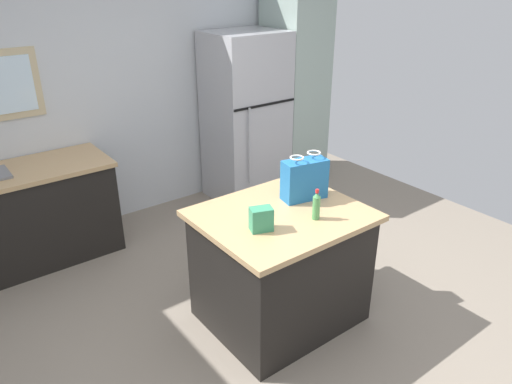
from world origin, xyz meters
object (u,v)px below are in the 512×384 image
object	(u,v)px
shopping_bag	(304,179)
small_box	(261,219)
refrigerator	(246,118)
kitchen_island	(281,266)
bottle	(316,206)
tall_cabinet	(294,91)

from	to	relation	value
shopping_bag	small_box	bearing A→B (deg)	-160.96
refrigerator	shopping_bag	distance (m)	2.04
refrigerator	shopping_bag	size ratio (longest dim) A/B	5.29
refrigerator	shopping_bag	xyz separation A→B (m)	(-0.83, -1.86, 0.12)
kitchen_island	shopping_bag	size ratio (longest dim) A/B	3.24
refrigerator	small_box	distance (m)	2.47
kitchen_island	bottle	world-z (taller)	bottle
kitchen_island	bottle	size ratio (longest dim) A/B	5.17
tall_cabinet	bottle	size ratio (longest dim) A/B	10.29
kitchen_island	refrigerator	bearing A→B (deg)	60.31
shopping_bag	bottle	xyz separation A→B (m)	(-0.16, -0.29, -0.06)
refrigerator	small_box	xyz separation A→B (m)	(-1.38, -2.05, 0.05)
kitchen_island	bottle	xyz separation A→B (m)	(0.13, -0.20, 0.54)
shopping_bag	kitchen_island	bearing A→B (deg)	-162.98
small_box	bottle	size ratio (longest dim) A/B	0.72
bottle	kitchen_island	bearing A→B (deg)	121.93
kitchen_island	shopping_bag	bearing A→B (deg)	17.02
shopping_bag	bottle	bearing A→B (deg)	-118.10
kitchen_island	small_box	size ratio (longest dim) A/B	7.18
tall_cabinet	small_box	distance (m)	2.93
tall_cabinet	shopping_bag	size ratio (longest dim) A/B	6.45
tall_cabinet	refrigerator	bearing A→B (deg)	-179.98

